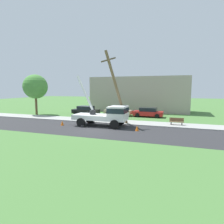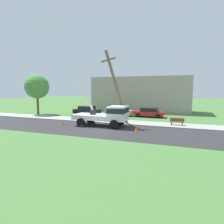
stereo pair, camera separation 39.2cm
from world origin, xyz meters
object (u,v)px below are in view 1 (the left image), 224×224
Objects in this scene: utility_truck at (107,114)px; parked_sedan_red at (148,112)px; park_bench at (177,122)px; traffic_cone_behind at (62,123)px; roadside_tree_near at (35,87)px; traffic_cone_curbside at (120,123)px; parked_sedan_black at (86,110)px; traffic_cone_ahead at (137,128)px; leaning_utility_pole at (116,87)px; parked_sedan_tan at (118,111)px.

utility_truck is 1.54× the size of parked_sedan_red.
park_bench is (4.22, -5.81, -0.25)m from parked_sedan_red.
roadside_tree_near is at bearing 144.30° from traffic_cone_behind.
traffic_cone_behind is 0.09× the size of roadside_tree_near.
parked_sedan_black is (-8.01, 6.83, 0.43)m from traffic_cone_curbside.
utility_truck is at bearing -157.51° from park_bench.
parked_sedan_black is at bearing 130.18° from utility_truck.
parked_sedan_black reaches higher than traffic_cone_ahead.
utility_truck reaches higher than traffic_cone_behind.
roadside_tree_near is (-15.21, 4.15, 0.12)m from leaning_utility_pole.
utility_truck reaches higher than parked_sedan_red.
parked_sedan_red is at bearing -0.43° from parked_sedan_tan.
parked_sedan_black reaches higher than traffic_cone_behind.
roadside_tree_near reaches higher than traffic_cone_curbside.
parked_sedan_tan is (3.66, 10.21, 0.43)m from traffic_cone_behind.
utility_truck is 4.26× the size of park_bench.
parked_sedan_red is (3.27, 8.91, -0.70)m from utility_truck.
park_bench is at bearing 22.49° from utility_truck.
traffic_cone_behind is 12.35m from roadside_tree_near.
traffic_cone_curbside is 0.13× the size of parked_sedan_red.
parked_sedan_tan reaches higher than traffic_cone_behind.
roadside_tree_near is at bearing -169.16° from parked_sedan_red.
utility_truck is 0.79× the size of leaning_utility_pole.
leaning_utility_pole is 5.42× the size of park_bench.
parked_sedan_black is 0.68× the size of roadside_tree_near.
utility_truck reaches higher than traffic_cone_ahead.
traffic_cone_behind is 0.12× the size of parked_sedan_black.
traffic_cone_curbside is 7.93m from parked_sedan_red.
parked_sedan_tan is 1.02× the size of parked_sedan_red.
roadside_tree_near is (-22.05, 2.40, 4.11)m from park_bench.
parked_sedan_black is at bearing -175.48° from parked_sedan_red.
parked_sedan_red is (4.77, -0.04, 0.00)m from parked_sedan_tan.
parked_sedan_red reaches higher than traffic_cone_curbside.
utility_truck is 8.16m from park_bench.
leaning_utility_pole is 5.82m from traffic_cone_ahead.
roadside_tree_near is at bearing 159.31° from utility_truck.
roadside_tree_near reaches higher than traffic_cone_behind.
parked_sedan_black is at bearing 100.25° from traffic_cone_behind.
parked_sedan_tan is at bearing 109.13° from traffic_cone_curbside.
leaning_utility_pole reaches higher than parked_sedan_black.
traffic_cone_ahead is at bearing -44.86° from traffic_cone_curbside.
parked_sedan_black is (-10.60, 9.40, 0.43)m from traffic_cone_ahead.
parked_sedan_black and parked_sedan_tan have the same top height.
traffic_cone_curbside is 16.83m from roadside_tree_near.
traffic_cone_ahead is 19.99m from roadside_tree_near.
traffic_cone_ahead is at bearing -20.34° from roadside_tree_near.
park_bench is at bearing 15.99° from traffic_cone_curbside.
park_bench reaches higher than traffic_cone_behind.
utility_truck is 3.39m from leaning_utility_pole.
traffic_cone_behind is 0.12× the size of parked_sedan_tan.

